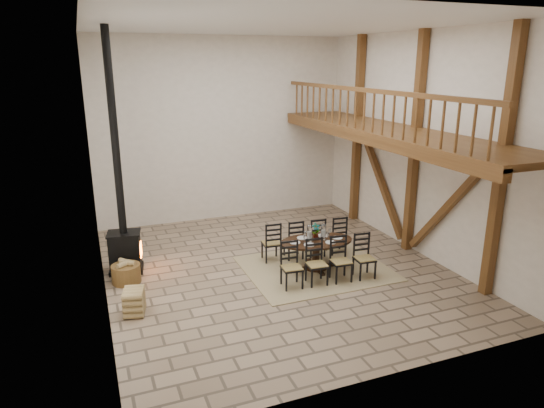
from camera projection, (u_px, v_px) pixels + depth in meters
name	position (u px, v px, depth m)	size (l,w,h in m)	color
ground	(276.00, 269.00, 10.49)	(8.00, 8.00, 0.00)	#9C8468
room_shell	(330.00, 127.00, 10.05)	(7.02, 8.02, 5.01)	white
rug	(316.00, 268.00, 10.52)	(3.00, 2.50, 0.02)	tan
dining_table	(316.00, 254.00, 10.42)	(2.11, 1.93, 1.03)	black
wood_stove	(123.00, 222.00, 10.09)	(0.76, 0.64, 5.00)	black
log_basket	(126.00, 273.00, 9.82)	(0.58, 0.58, 0.48)	brown
log_stack	(134.00, 302.00, 8.58)	(0.45, 0.54, 0.47)	tan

